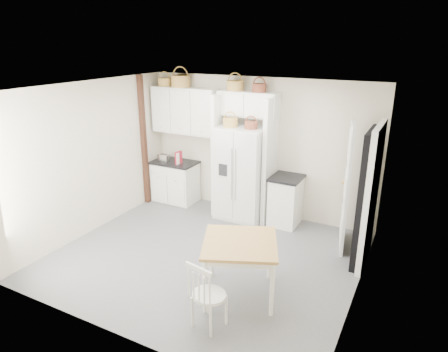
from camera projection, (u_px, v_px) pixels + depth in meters
The scene contains 28 objects.
floor at pixel (206, 256), 6.28m from camera, with size 4.50×4.50×0.00m, color #545355.
ceiling at pixel (204, 88), 5.43m from camera, with size 4.50×4.50×0.00m, color white.
wall_back at pixel (258, 147), 7.53m from camera, with size 4.50×4.50×0.00m, color beige.
wall_left at pixel (92, 158), 6.84m from camera, with size 4.00×4.00×0.00m, color beige.
wall_right at pixel (365, 206), 4.87m from camera, with size 4.00×4.00×0.00m, color beige.
refrigerator at pixel (242, 173), 7.42m from camera, with size 0.90×0.73×1.75m, color silver.
base_cab_left at pixel (175, 182), 8.32m from camera, with size 0.88×0.56×0.82m, color white.
base_cab_right at pixel (286, 201), 7.26m from camera, with size 0.50×0.59×0.87m, color white.
dining_table at pixel (240, 268), 5.23m from camera, with size 0.94×0.94×0.78m, color #A17539.
windsor_chair at pixel (209, 295), 4.63m from camera, with size 0.41×0.37×0.84m, color white.
counter_left at pixel (175, 162), 8.19m from camera, with size 0.92×0.59×0.04m, color black.
counter_right at pixel (287, 178), 7.11m from camera, with size 0.54×0.63×0.04m, color black.
toaster at pixel (164, 158), 8.15m from camera, with size 0.22×0.13×0.15m, color silver.
cookbook_red at pixel (179, 158), 8.00m from camera, with size 0.04×0.17×0.26m, color maroon.
cookbook_cream at pixel (179, 158), 8.00m from camera, with size 0.03×0.16×0.24m, color white.
basket_upper_a at pixel (165, 82), 7.88m from camera, with size 0.28×0.28×0.16m, color olive.
basket_upper_b at pixel (181, 81), 7.71m from camera, with size 0.38×0.38×0.22m, color olive.
basket_bridge_a at pixel (235, 86), 7.20m from camera, with size 0.32×0.32×0.18m, color olive.
basket_bridge_b at pixel (259, 88), 7.00m from camera, with size 0.25×0.25×0.14m, color brown.
basket_fridge_a at pixel (230, 123), 7.12m from camera, with size 0.28×0.28×0.15m, color olive.
basket_fridge_b at pixel (251, 125), 6.95m from camera, with size 0.23×0.23×0.12m, color brown.
upper_cabinet at pixel (186, 111), 7.85m from camera, with size 1.40×0.34×0.90m, color white.
bridge_cabinet at pixel (248, 104), 7.18m from camera, with size 1.12×0.34×0.45m, color white.
fridge_panel_left at pixel (220, 154), 7.62m from camera, with size 0.08×0.60×2.30m, color white.
fridge_panel_right at pixel (270, 161), 7.17m from camera, with size 0.08×0.60×2.30m, color white.
trim_post at pixel (144, 142), 7.95m from camera, with size 0.09×0.09×2.60m, color #3E2115.
doorway_void at pixel (367, 199), 5.84m from camera, with size 0.18×0.85×2.05m, color black.
door_slab at pixel (347, 187), 6.27m from camera, with size 0.80×0.04×2.05m, color white.
Camera 1 is at (2.80, -4.77, 3.24)m, focal length 32.00 mm.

